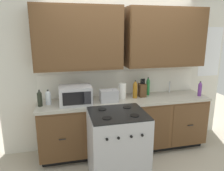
{
  "coord_description": "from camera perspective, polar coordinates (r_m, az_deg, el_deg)",
  "views": [
    {
      "loc": [
        -1.0,
        -2.92,
        1.98
      ],
      "look_at": [
        -0.23,
        0.27,
        1.16
      ],
      "focal_mm": 34.73,
      "sensor_mm": 36.0,
      "label": 1
    }
  ],
  "objects": [
    {
      "name": "ground_plane",
      "position": [
        3.67,
        4.75,
        -18.66
      ],
      "size": [
        8.0,
        8.0,
        0.0
      ],
      "primitive_type": "plane",
      "color": "#B2A893"
    },
    {
      "name": "wall_unit",
      "position": [
        3.58,
        2.82,
        8.94
      ],
      "size": [
        3.95,
        0.4,
        2.59
      ],
      "color": "silver",
      "rests_on": "ground_plane"
    },
    {
      "name": "counter_run",
      "position": [
        3.7,
        3.49,
        -10.13
      ],
      "size": [
        2.78,
        0.64,
        0.91
      ],
      "color": "black",
      "rests_on": "ground_plane"
    },
    {
      "name": "stove_range",
      "position": [
        3.08,
        1.45,
        -15.3
      ],
      "size": [
        0.76,
        0.68,
        0.95
      ],
      "color": "#B7B7BC",
      "rests_on": "ground_plane"
    },
    {
      "name": "microwave",
      "position": [
        3.31,
        -9.61,
        -2.5
      ],
      "size": [
        0.48,
        0.37,
        0.28
      ],
      "color": "#B7B7BC",
      "rests_on": "counter_run"
    },
    {
      "name": "toaster",
      "position": [
        3.39,
        -0.82,
        -2.71
      ],
      "size": [
        0.28,
        0.18,
        0.19
      ],
      "color": "#B7B7BC",
      "rests_on": "counter_run"
    },
    {
      "name": "knife_block",
      "position": [
        3.68,
        7.95,
        -1.15
      ],
      "size": [
        0.11,
        0.14,
        0.31
      ],
      "color": "#52361E",
      "rests_on": "counter_run"
    },
    {
      "name": "sink_faucet",
      "position": [
        4.04,
        14.87,
        -0.35
      ],
      "size": [
        0.02,
        0.02,
        0.2
      ],
      "primitive_type": "cylinder",
      "color": "#B2B5BA",
      "rests_on": "counter_run"
    },
    {
      "name": "paper_towel_roll",
      "position": [
        3.52,
        2.74,
        -1.5
      ],
      "size": [
        0.12,
        0.12,
        0.26
      ],
      "primitive_type": "cylinder",
      "color": "white",
      "rests_on": "counter_run"
    },
    {
      "name": "bottle_dark",
      "position": [
        3.35,
        -18.51,
        -3.21
      ],
      "size": [
        0.07,
        0.07,
        0.25
      ],
      "color": "black",
      "rests_on": "counter_run"
    },
    {
      "name": "bottle_clear",
      "position": [
        3.39,
        -16.46,
        -3.01
      ],
      "size": [
        0.08,
        0.08,
        0.23
      ],
      "color": "silver",
      "rests_on": "counter_run"
    },
    {
      "name": "bottle_violet",
      "position": [
        3.97,
        22.12,
        -0.81
      ],
      "size": [
        0.06,
        0.06,
        0.25
      ],
      "color": "#663384",
      "rests_on": "counter_run"
    },
    {
      "name": "bottle_green",
      "position": [
        3.79,
        9.43,
        -0.22
      ],
      "size": [
        0.06,
        0.06,
        0.31
      ],
      "color": "#237A38",
      "rests_on": "counter_run"
    },
    {
      "name": "bottle_amber",
      "position": [
        3.58,
        6.1,
        -1.02
      ],
      "size": [
        0.07,
        0.07,
        0.3
      ],
      "color": "#9E6619",
      "rests_on": "counter_run"
    }
  ]
}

